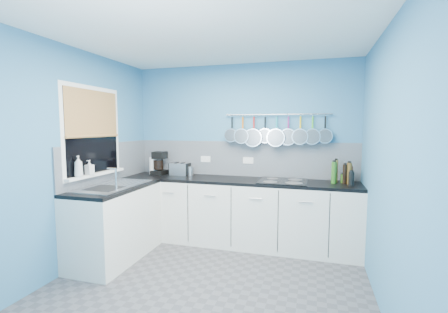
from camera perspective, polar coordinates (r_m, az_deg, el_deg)
The scene contains 44 objects.
floor at distance 3.43m, azimuth -2.96°, elevation -22.72°, with size 3.20×3.00×0.02m, color #47474C.
ceiling at distance 3.15m, azimuth -3.21°, elevation 22.06°, with size 3.20×3.00×0.02m, color white.
wall_back at distance 4.49m, azimuth 3.35°, elevation 0.87°, with size 3.20×0.02×2.50m, color teal.
wall_front at distance 1.71m, azimuth -20.26°, elevation -7.01°, with size 3.20×0.02×2.50m, color teal.
wall_left at distance 3.89m, azimuth -26.08°, elevation -0.40°, with size 0.02×3.00×2.50m, color teal.
wall_right at distance 2.93m, azimuth 28.11°, elevation -2.22°, with size 0.02×3.00×2.50m, color teal.
backsplash_back at distance 4.48m, azimuth 3.28°, elevation -0.42°, with size 3.20×0.02×0.50m, color gray.
backsplash_left at distance 4.34m, azimuth -20.47°, elevation -0.95°, with size 0.02×1.80×0.50m, color gray.
cabinet_run_back at distance 4.34m, azimuth 2.35°, elevation -10.31°, with size 3.20×0.60×0.86m, color silver.
worktop_back at distance 4.24m, azimuth 2.37°, elevation -4.45°, with size 3.20×0.60×0.04m, color black.
cabinet_run_left at distance 4.08m, azimuth -19.39°, elevation -11.65°, with size 0.60×1.20×0.86m, color silver.
worktop_left at distance 3.97m, azimuth -19.60°, elevation -5.43°, with size 0.60×1.20×0.04m, color black.
window_frame at distance 4.07m, azimuth -23.05°, elevation 4.20°, with size 0.01×1.00×1.10m, color white.
window_glass at distance 4.07m, azimuth -22.99°, elevation 4.20°, with size 0.01×0.90×1.00m, color black.
bamboo_blind at distance 4.07m, azimuth -23.02°, elevation 7.37°, with size 0.01×0.90×0.55m, color #A16135.
window_sill at distance 4.10m, azimuth -22.51°, elevation -3.01°, with size 0.10×0.98×0.03m, color white.
sink_unit at distance 3.97m, azimuth -19.61°, elevation -5.09°, with size 0.50×0.95×0.01m, color silver.
mixer_tap at distance 3.71m, azimuth -19.30°, elevation -3.83°, with size 0.12×0.08×0.26m, color silver, non-canonical shape.
socket_left at distance 4.62m, azimuth -3.42°, elevation -0.49°, with size 0.15×0.01×0.09m, color white.
socket_right at distance 4.44m, azimuth 4.50°, elevation -0.73°, with size 0.15×0.01×0.09m, color white.
pot_rail at distance 4.33m, azimuth 9.72°, elevation 7.66°, with size 0.02×0.02×1.45m, color silver.
soap_bottle_a at distance 3.83m, azimuth -25.27°, elevation -1.65°, with size 0.09×0.09×0.24m, color white.
soap_bottle_b at distance 3.97m, azimuth -23.58°, elevation -1.84°, with size 0.08×0.08×0.17m, color white.
paper_towel at distance 4.77m, azimuth -12.95°, elevation -1.67°, with size 0.11×0.11×0.25m, color white.
coffee_maker at distance 4.72m, azimuth -11.88°, elevation -1.19°, with size 0.19×0.21×0.34m, color black, non-canonical shape.
toaster at distance 4.62m, azimuth -8.14°, elevation -2.31°, with size 0.28×0.16×0.18m, color silver.
canister at distance 4.56m, azimuth -6.26°, elevation -2.67°, with size 0.09×0.09×0.13m, color silver.
hob at distance 4.10m, azimuth 10.81°, elevation -4.49°, with size 0.62×0.54×0.01m, color black.
pan_0 at distance 4.44m, azimuth 1.46°, elevation 5.17°, with size 0.20×0.09×0.39m, color silver, non-canonical shape.
pan_1 at distance 4.40m, azimuth 3.47°, elevation 5.05°, with size 0.22×0.12×0.41m, color silver, non-canonical shape.
pan_2 at distance 4.37m, azimuth 5.51°, elevation 4.75°, with size 0.26×0.10×0.45m, color silver, non-canonical shape.
pan_3 at distance 4.34m, azimuth 7.58°, elevation 5.08°, with size 0.20×0.05×0.39m, color silver, non-canonical shape.
pan_4 at distance 4.32m, azimuth 9.66°, elevation 4.74°, with size 0.25×0.12×0.44m, color silver, non-canonical shape.
pan_5 at distance 4.30m, azimuth 11.77°, elevation 4.83°, with size 0.23×0.07×0.42m, color silver, non-canonical shape.
pan_6 at distance 4.29m, azimuth 13.89°, elevation 4.87°, with size 0.22×0.11×0.41m, color silver, non-canonical shape.
pan_7 at distance 4.29m, azimuth 16.02°, elevation 4.84°, with size 0.22×0.09×0.41m, color silver, non-canonical shape.
pan_8 at distance 4.29m, azimuth 18.15°, elevation 4.90°, with size 0.20×0.08×0.39m, color silver, non-canonical shape.
condiment_0 at distance 4.22m, azimuth 22.17°, elevation -3.09°, with size 0.07×0.07×0.22m, color #4C190C.
condiment_1 at distance 4.23m, azimuth 21.07°, elevation -3.81°, with size 0.06×0.06×0.11m, color #3F721E.
condiment_2 at distance 4.21m, azimuth 19.94°, elevation -2.58°, with size 0.05×0.05×0.29m, color olive.
condiment_3 at distance 4.15m, azimuth 22.09°, elevation -2.91°, with size 0.06×0.06×0.27m, color brown.
condiment_4 at distance 4.14m, azimuth 21.38°, elevation -3.08°, with size 0.05×0.05×0.24m, color black.
condiment_5 at distance 4.13m, azimuth 19.62°, elevation -2.82°, with size 0.06×0.06×0.27m, color #265919.
condiment_6 at distance 4.03m, azimuth 22.43°, elevation -3.85°, with size 0.06×0.06×0.17m, color black.
Camera 1 is at (1.01, -2.85, 1.61)m, focal length 24.77 mm.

